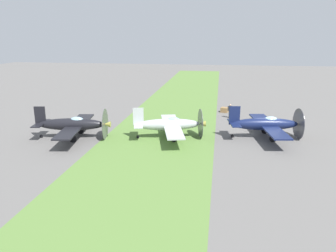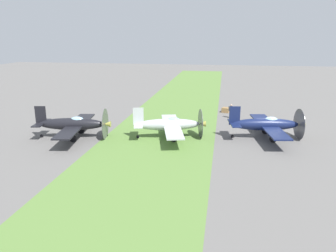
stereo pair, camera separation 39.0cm
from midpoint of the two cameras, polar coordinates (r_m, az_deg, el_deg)
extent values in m
plane|color=#605E5B|center=(35.89, 16.93, -1.39)|extent=(160.00, 160.00, 0.00)
cube|color=#567A38|center=(36.06, -0.29, -0.61)|extent=(120.00, 11.00, 0.01)
ellipsoid|color=#141E47|center=(34.20, 16.58, 0.28)|extent=(2.20, 6.73, 1.21)
cube|color=#141E47|center=(34.34, 17.19, 0.04)|extent=(9.49, 3.05, 0.14)
cube|color=#141E47|center=(33.29, 11.69, 1.76)|extent=(0.26, 1.07, 1.85)
cube|color=#141E47|center=(33.48, 11.62, 0.46)|extent=(3.21, 1.34, 0.10)
cone|color=#B7B24C|center=(35.33, 22.13, 0.24)|extent=(0.72, 0.77, 0.62)
cylinder|color=#4C4C51|center=(35.26, 21.84, 0.25)|extent=(3.09, 0.51, 3.12)
ellipsoid|color=#8CB2C6|center=(34.26, 17.57, 0.95)|extent=(0.88, 1.45, 0.68)
cylinder|color=black|center=(35.92, 16.61, -0.80)|extent=(0.31, 0.69, 0.66)
cylinder|color=black|center=(35.80, 16.67, -0.08)|extent=(0.12, 0.12, 0.93)
cylinder|color=black|center=(33.33, 17.88, -2.16)|extent=(0.31, 0.69, 0.66)
cylinder|color=black|center=(33.20, 17.94, -1.39)|extent=(0.12, 0.12, 0.93)
cylinder|color=black|center=(33.83, 11.33, -1.75)|extent=(0.16, 0.33, 0.31)
ellipsoid|color=#B2B7BC|center=(32.90, 0.34, 0.26)|extent=(2.62, 6.48, 1.16)
cube|color=#B2B7BC|center=(32.97, 0.99, 0.03)|extent=(9.14, 3.65, 0.13)
cube|color=#B2B7BC|center=(32.61, -4.77, 1.60)|extent=(0.33, 1.03, 1.78)
cube|color=#B2B7BC|center=(32.80, -4.74, 0.33)|extent=(3.12, 1.52, 0.09)
cone|color=#B7B24C|center=(33.32, 6.23, 0.36)|extent=(0.74, 0.78, 0.60)
cylinder|color=#4C4C51|center=(33.29, 5.91, 0.36)|extent=(2.93, 0.74, 3.01)
ellipsoid|color=#8CB2C6|center=(32.84, 1.32, 0.96)|extent=(0.95, 1.43, 0.66)
cylinder|color=black|center=(34.53, 0.95, -0.80)|extent=(0.35, 0.67, 0.64)
cylinder|color=black|center=(34.40, 0.95, -0.08)|extent=(0.11, 0.11, 0.90)
cylinder|color=black|center=(31.93, 1.36, -2.17)|extent=(0.35, 0.67, 0.64)
cylinder|color=black|center=(31.80, 1.36, -1.40)|extent=(0.11, 0.11, 0.90)
cylinder|color=black|center=(33.17, -4.85, -1.86)|extent=(0.18, 0.32, 0.30)
ellipsoid|color=black|center=(34.23, -15.89, 0.34)|extent=(2.17, 6.70, 1.20)
cube|color=black|center=(34.16, -15.24, 0.10)|extent=(9.46, 3.01, 0.14)
cube|color=black|center=(35.02, -20.71, 1.73)|extent=(0.25, 1.07, 1.84)
cube|color=black|center=(35.20, -20.59, 0.50)|extent=(3.20, 1.32, 0.10)
cone|color=#B7B24C|center=(33.37, -10.06, 0.31)|extent=(0.71, 0.76, 0.62)
cylinder|color=#4C4C51|center=(33.41, -10.38, 0.32)|extent=(3.08, 0.50, 3.11)
ellipsoid|color=#8CB2C6|center=(33.96, -15.00, 1.02)|extent=(0.87, 1.44, 0.68)
cylinder|color=black|center=(35.68, -14.38, -0.75)|extent=(0.31, 0.68, 0.66)
cylinder|color=black|center=(35.55, -14.43, -0.02)|extent=(0.12, 0.12, 0.93)
cylinder|color=black|center=(33.09, -15.63, -2.11)|extent=(0.31, 0.68, 0.66)
cylinder|color=black|center=(32.96, -15.69, -1.33)|extent=(0.12, 0.12, 0.93)
cylinder|color=black|center=(35.58, -20.53, -1.59)|extent=(0.16, 0.32, 0.31)
cylinder|color=#2D3342|center=(41.67, 10.99, 1.93)|extent=(0.30, 0.30, 0.88)
cylinder|color=#2D3342|center=(41.50, 11.04, 2.94)|extent=(0.38, 0.38, 0.62)
sphere|color=tan|center=(41.42, 11.07, 3.51)|extent=(0.23, 0.23, 0.23)
cylinder|color=#2D3342|center=(41.52, 11.40, 2.93)|extent=(0.11, 0.11, 0.59)
cylinder|color=#2D3342|center=(41.49, 10.68, 2.95)|extent=(0.11, 0.11, 0.59)
cube|color=olive|center=(44.65, 10.10, 2.72)|extent=(1.11, 1.11, 0.64)
camera|label=1|loc=(0.19, -89.66, 0.09)|focal=35.55mm
camera|label=2|loc=(0.19, 90.34, -0.09)|focal=35.55mm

